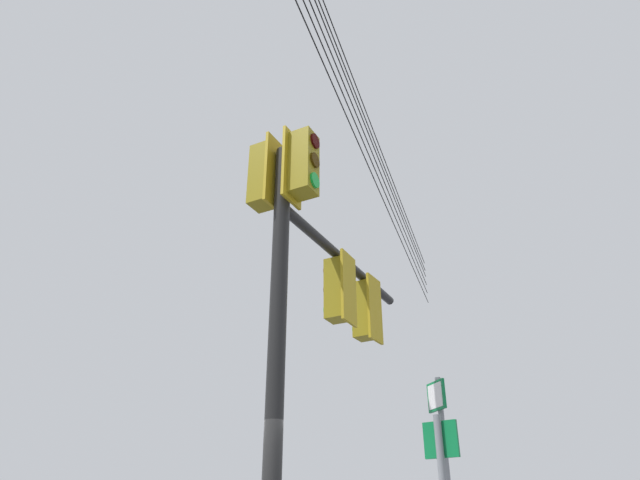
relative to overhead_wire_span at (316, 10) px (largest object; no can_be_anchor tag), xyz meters
name	(u,v)px	position (x,y,z in m)	size (l,w,h in m)	color
signal_mast_assembly	(311,279)	(0.19, -0.49, -5.63)	(0.97, 3.88, 6.13)	black
overhead_wire_span	(316,10)	(0.00, 0.00, 0.00)	(3.05, 27.37, 2.01)	black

